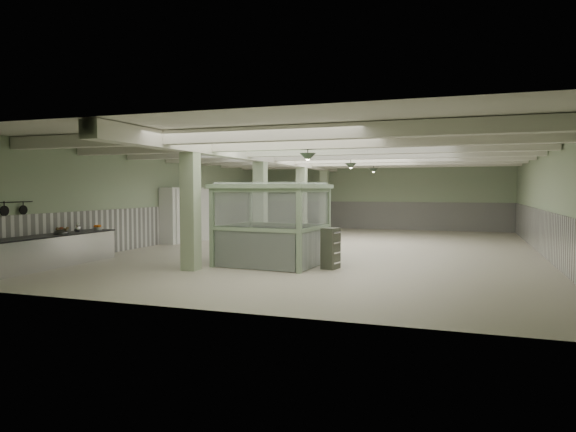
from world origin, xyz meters
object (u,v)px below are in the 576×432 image
(prep_counter, at_px, (45,252))
(walkin_cooler, at_px, (183,214))
(guard_booth, at_px, (272,209))
(filing_cabinet, at_px, (331,248))

(prep_counter, distance_m, walkin_cooler, 7.62)
(guard_booth, distance_m, filing_cabinet, 2.09)
(walkin_cooler, distance_m, filing_cabinet, 9.22)
(guard_booth, xyz_separation_m, filing_cabinet, (1.80, -0.18, -1.06))
(guard_booth, bearing_deg, prep_counter, -150.08)
(prep_counter, xyz_separation_m, guard_booth, (5.77, 2.64, 1.16))
(prep_counter, height_order, walkin_cooler, walkin_cooler)
(walkin_cooler, bearing_deg, filing_cabinet, -33.81)
(prep_counter, relative_size, guard_booth, 1.59)
(walkin_cooler, height_order, filing_cabinet, walkin_cooler)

